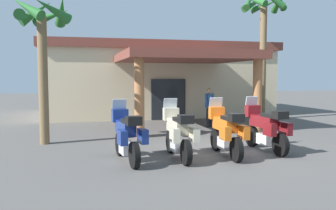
{
  "coord_description": "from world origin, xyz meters",
  "views": [
    {
      "loc": [
        -4.0,
        -10.29,
        2.26
      ],
      "look_at": [
        -1.19,
        2.55,
        1.2
      ],
      "focal_mm": 38.65,
      "sensor_mm": 36.0,
      "label": 1
    }
  ],
  "objects": [
    {
      "name": "motorcycle_orange",
      "position": [
        -0.25,
        -0.81,
        0.7
      ],
      "size": [
        0.7,
        2.21,
        1.61
      ],
      "rotation": [
        0.0,
        0.0,
        1.57
      ],
      "color": "black",
      "rests_on": "ground_plane"
    },
    {
      "name": "motorcycle_maroon",
      "position": [
        1.15,
        -0.46,
        0.7
      ],
      "size": [
        0.74,
        2.21,
        1.61
      ],
      "rotation": [
        0.0,
        0.0,
        1.66
      ],
      "color": "black",
      "rests_on": "ground_plane"
    },
    {
      "name": "pedestrian",
      "position": [
        1.15,
        4.74,
        1.01
      ],
      "size": [
        0.48,
        0.32,
        1.74
      ],
      "rotation": [
        0.0,
        0.0,
        2.04
      ],
      "color": "black",
      "rests_on": "ground_plane"
    },
    {
      "name": "ground_plane",
      "position": [
        0.0,
        0.0,
        0.0
      ],
      "size": [
        80.0,
        80.0,
        0.0
      ],
      "primitive_type": "plane",
      "color": "#514F4C"
    },
    {
      "name": "motorcycle_blue",
      "position": [
        -3.05,
        -0.9,
        0.7
      ],
      "size": [
        0.81,
        2.21,
        1.61
      ],
      "rotation": [
        0.0,
        0.0,
        1.71
      ],
      "color": "black",
      "rests_on": "ground_plane"
    },
    {
      "name": "motorcycle_cream",
      "position": [
        -1.65,
        -0.85,
        0.7
      ],
      "size": [
        0.71,
        2.21,
        1.61
      ],
      "rotation": [
        0.0,
        0.0,
        1.6
      ],
      "color": "black",
      "rests_on": "ground_plane"
    },
    {
      "name": "palm_tree_near_portico",
      "position": [
        4.72,
        6.84,
        5.01
      ],
      "size": [
        2.36,
        2.41,
        6.65
      ],
      "color": "brown",
      "rests_on": "ground_plane"
    },
    {
      "name": "motel_building",
      "position": [
        -0.1,
        11.17,
        2.1
      ],
      "size": [
        13.18,
        12.83,
        4.1
      ],
      "rotation": [
        0.0,
        0.0,
        0.03
      ],
      "color": "beige",
      "rests_on": "ground_plane"
    },
    {
      "name": "palm_tree_roadside",
      "position": [
        -5.46,
        2.23,
        3.68
      ],
      "size": [
        2.0,
        2.04,
        4.94
      ],
      "color": "brown",
      "rests_on": "ground_plane"
    }
  ]
}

